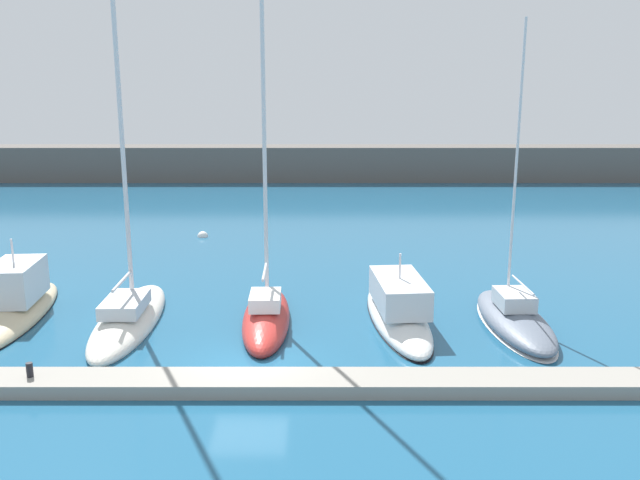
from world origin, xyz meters
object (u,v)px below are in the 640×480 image
motorboat_sand_nearest (14,305)px  dock_bollard (29,370)px  sailboat_red_third (266,314)px  mooring_buoy_white (202,237)px  motorboat_white_fourth (397,310)px  sailboat_ivory_second (129,315)px  sailboat_slate_fifth (514,318)px

motorboat_sand_nearest → dock_bollard: size_ratio=19.50×
sailboat_red_third → dock_bollard: size_ratio=34.51×
motorboat_sand_nearest → mooring_buoy_white: (5.03, 13.91, -0.47)m
motorboat_sand_nearest → dock_bollard: 7.26m
sailboat_red_third → mooring_buoy_white: (-4.90, 14.80, -0.41)m
motorboat_sand_nearest → mooring_buoy_white: size_ratio=13.57×
motorboat_sand_nearest → sailboat_red_third: sailboat_red_third is taller
sailboat_red_third → motorboat_white_fourth: size_ratio=1.83×
mooring_buoy_white → dock_bollard: size_ratio=1.44×
sailboat_ivory_second → mooring_buoy_white: (0.32, 14.76, -0.37)m
mooring_buoy_white → dock_bollard: (-1.74, -20.38, 0.65)m
sailboat_red_third → motorboat_white_fourth: bearing=-87.5°
motorboat_white_fourth → dock_bollard: size_ratio=18.91×
motorboat_sand_nearest → sailboat_red_third: bearing=-99.5°
sailboat_slate_fifth → dock_bollard: 16.90m
sailboat_red_third → sailboat_slate_fifth: sailboat_red_third is taller
mooring_buoy_white → motorboat_sand_nearest: bearing=-109.9°
dock_bollard → sailboat_ivory_second: bearing=75.8°
motorboat_white_fourth → motorboat_sand_nearest: bearing=83.0°
motorboat_white_fourth → sailboat_slate_fifth: size_ratio=0.73×
mooring_buoy_white → sailboat_ivory_second: bearing=-91.3°
sailboat_red_third → dock_bollard: 8.68m
sailboat_slate_fifth → mooring_buoy_white: size_ratio=18.10×
mooring_buoy_white → sailboat_red_third: bearing=-71.7°
sailboat_slate_fifth → motorboat_white_fourth: bearing=80.9°
sailboat_ivory_second → sailboat_red_third: (5.23, -0.04, 0.04)m
motorboat_white_fourth → sailboat_slate_fifth: 4.37m
motorboat_sand_nearest → mooring_buoy_white: motorboat_sand_nearest is taller
motorboat_white_fourth → sailboat_red_third: bearing=88.9°
dock_bollard → sailboat_red_third: bearing=40.0°
mooring_buoy_white → dock_bollard: bearing=-94.9°
sailboat_ivory_second → dock_bollard: bearing=164.8°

